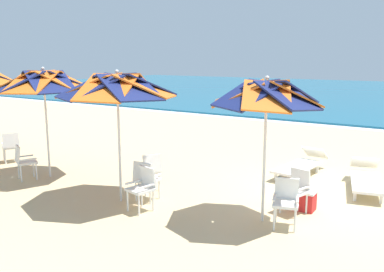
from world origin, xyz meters
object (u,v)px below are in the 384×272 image
object	(u,v)px
plastic_chair_2	(150,169)
beach_umbrella_2	(44,82)
plastic_chair_4	(143,186)
sun_lounger_0	(366,178)
cooler_box	(302,200)
plastic_chair_5	(24,160)
plastic_chair_0	(296,188)
beach_umbrella_0	(267,95)
plastic_chair_3	(146,178)
sun_lounger_1	(301,164)
plastic_chair_1	(286,199)
plastic_chair_7	(11,145)
beach_umbrella_1	(117,87)

from	to	relation	value
plastic_chair_2	beach_umbrella_2	bearing A→B (deg)	-170.00
plastic_chair_4	sun_lounger_0	xyz separation A→B (m)	(3.46, 3.70, -0.22)
cooler_box	plastic_chair_4	bearing A→B (deg)	-146.76
plastic_chair_5	sun_lounger_0	world-z (taller)	plastic_chair_5
plastic_chair_0	plastic_chair_2	world-z (taller)	same
cooler_box	beach_umbrella_2	bearing A→B (deg)	-168.80
cooler_box	plastic_chair_2	bearing A→B (deg)	-167.77
beach_umbrella_0	plastic_chair_3	xyz separation A→B (m)	(-2.48, -0.32, -1.82)
sun_lounger_1	plastic_chair_5	bearing A→B (deg)	-143.76
beach_umbrella_0	plastic_chair_5	world-z (taller)	beach_umbrella_0
plastic_chair_1	cooler_box	distance (m)	1.00
beach_umbrella_2	plastic_chair_7	distance (m)	2.85
cooler_box	plastic_chair_0	bearing A→B (deg)	-105.71
plastic_chair_5	beach_umbrella_1	bearing A→B (deg)	2.67
plastic_chair_1	plastic_chair_4	world-z (taller)	same
beach_umbrella_0	plastic_chair_4	world-z (taller)	beach_umbrella_0
beach_umbrella_0	plastic_chair_1	bearing A→B (deg)	0.73
plastic_chair_5	sun_lounger_0	xyz separation A→B (m)	(7.22, 3.69, -0.22)
beach_umbrella_1	plastic_chair_2	distance (m)	2.09
plastic_chair_2	cooler_box	bearing A→B (deg)	12.23
plastic_chair_5	sun_lounger_1	size ratio (longest dim) A/B	0.39
plastic_chair_0	beach_umbrella_2	xyz separation A→B (m)	(-6.03, -0.98, 1.89)
plastic_chair_1	beach_umbrella_2	distance (m)	6.38
sun_lounger_1	sun_lounger_0	bearing A→B (deg)	-14.16
plastic_chair_5	sun_lounger_1	bearing A→B (deg)	36.24
plastic_chair_3	plastic_chair_5	xyz separation A→B (m)	(-3.47, -0.43, 0.00)
plastic_chair_4	sun_lounger_1	world-z (taller)	plastic_chair_4
plastic_chair_5	beach_umbrella_2	bearing A→B (deg)	59.34
plastic_chair_3	beach_umbrella_2	world-z (taller)	beach_umbrella_2
beach_umbrella_2	cooler_box	distance (m)	6.58
plastic_chair_1	sun_lounger_0	bearing A→B (deg)	74.14
plastic_chair_5	plastic_chair_7	world-z (taller)	same
plastic_chair_3	sun_lounger_0	size ratio (longest dim) A/B	0.39
plastic_chair_3	plastic_chair_7	world-z (taller)	same
plastic_chair_2	plastic_chair_4	world-z (taller)	same
beach_umbrella_2	plastic_chair_5	distance (m)	1.98
plastic_chair_0	beach_umbrella_1	world-z (taller)	beach_umbrella_1
plastic_chair_1	cooler_box	world-z (taller)	plastic_chair_1
sun_lounger_1	cooler_box	world-z (taller)	sun_lounger_1
plastic_chair_2	plastic_chair_4	size ratio (longest dim) A/B	1.00
plastic_chair_1	beach_umbrella_2	world-z (taller)	beach_umbrella_2
plastic_chair_0	sun_lounger_1	xyz separation A→B (m)	(-0.74, 2.61, -0.22)
beach_umbrella_0	plastic_chair_7	bearing A→B (deg)	179.19
sun_lounger_1	plastic_chair_4	bearing A→B (deg)	-114.03
beach_umbrella_1	plastic_chair_3	size ratio (longest dim) A/B	3.16
beach_umbrella_1	plastic_chair_3	xyz separation A→B (m)	(0.44, 0.29, -1.90)
beach_umbrella_1	plastic_chair_7	distance (m)	5.25
beach_umbrella_0	plastic_chair_1	xyz separation A→B (m)	(0.43, 0.01, -1.82)
beach_umbrella_2	sun_lounger_1	world-z (taller)	beach_umbrella_2
plastic_chair_0	sun_lounger_0	world-z (taller)	plastic_chair_0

